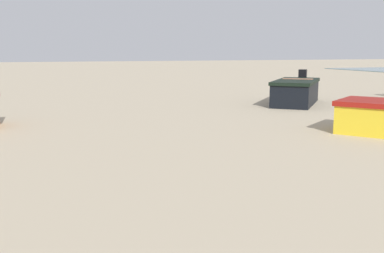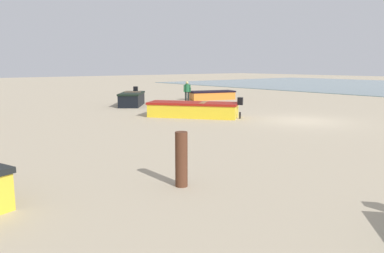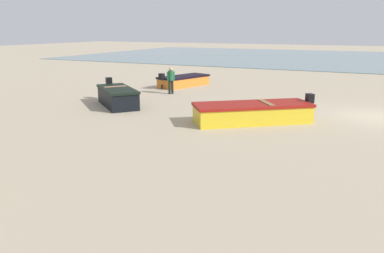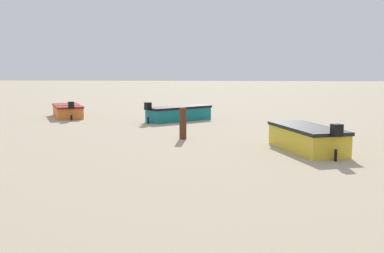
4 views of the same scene
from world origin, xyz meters
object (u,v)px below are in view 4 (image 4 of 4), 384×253
Objects in this scene: mooring_post_near_water at (183,123)px; boat_teal_1 at (179,113)px; boat_orange_0 at (68,111)px; boat_yellow_4 at (307,138)px.

boat_teal_1 is at bearing -173.22° from mooring_post_near_water.
boat_yellow_4 is (10.12, 12.26, 0.07)m from boat_orange_0.
boat_orange_0 is at bearing 122.80° from boat_yellow_4.
mooring_post_near_water is at bearing -71.06° from boat_orange_0.
boat_teal_1 is 0.94× the size of boat_yellow_4.
boat_orange_0 is 2.77× the size of mooring_post_near_water.
boat_yellow_4 is at bearing -64.85° from boat_orange_0.
mooring_post_near_water reaches higher than boat_orange_0.
boat_yellow_4 is at bearing 63.38° from mooring_post_near_water.
boat_yellow_4 is at bearing -8.94° from boat_teal_1.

